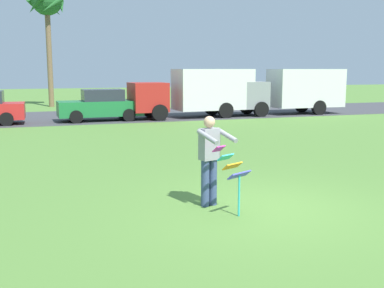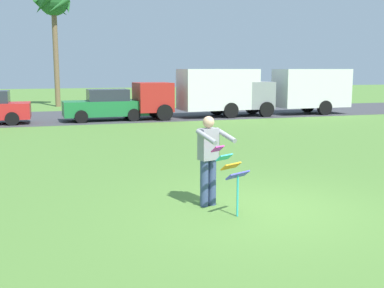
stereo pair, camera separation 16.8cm
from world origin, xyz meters
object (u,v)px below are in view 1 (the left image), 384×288
object	(u,v)px
person_kite_flyer	(210,157)
parked_truck_red_cab	(199,92)
kite_held	(232,169)
parked_car_green	(101,106)
palm_tree_right_near	(47,5)
parked_truck_grey_van	(293,90)

from	to	relation	value
person_kite_flyer	parked_truck_red_cab	xyz separation A→B (m)	(5.52, 15.90, 0.46)
kite_held	parked_car_green	xyz separation A→B (m)	(0.02, 16.54, -0.07)
parked_car_green	kite_held	bearing A→B (deg)	-90.05
parked_car_green	palm_tree_right_near	bearing A→B (deg)	100.83
kite_held	palm_tree_right_near	world-z (taller)	palm_tree_right_near
kite_held	parked_truck_red_cab	world-z (taller)	parked_truck_red_cab
kite_held	parked_truck_red_cab	bearing A→B (deg)	72.12
parked_truck_red_cab	palm_tree_right_near	world-z (taller)	palm_tree_right_near
kite_held	parked_truck_grey_van	xyz separation A→B (m)	(11.21, 16.54, 0.57)
parked_car_green	parked_truck_red_cab	xyz separation A→B (m)	(5.32, -0.00, 0.64)
person_kite_flyer	kite_held	world-z (taller)	person_kite_flyer
parked_truck_red_cab	palm_tree_right_near	size ratio (longest dim) A/B	0.81
parked_car_green	parked_truck_grey_van	world-z (taller)	parked_truck_grey_van
parked_truck_grey_van	parked_car_green	bearing A→B (deg)	180.00
kite_held	parked_truck_grey_van	world-z (taller)	parked_truck_grey_van
parked_truck_red_cab	palm_tree_right_near	distance (m)	13.83
palm_tree_right_near	parked_truck_red_cab	bearing A→B (deg)	-54.82
parked_truck_red_cab	palm_tree_right_near	bearing A→B (deg)	125.18
parked_truck_grey_van	palm_tree_right_near	bearing A→B (deg)	141.82
parked_truck_grey_van	palm_tree_right_near	size ratio (longest dim) A/B	0.80
parked_truck_grey_van	parked_truck_red_cab	bearing A→B (deg)	-179.99
parked_car_green	parked_truck_grey_van	distance (m)	11.21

